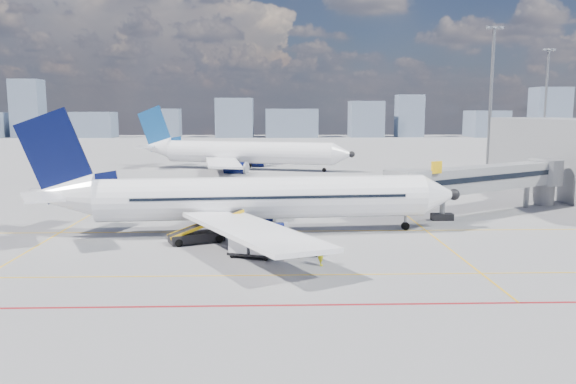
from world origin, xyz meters
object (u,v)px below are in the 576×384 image
at_px(main_aircraft, 245,199).
at_px(baggage_tug, 304,248).
at_px(belt_loader, 198,235).
at_px(second_aircraft, 240,153).
at_px(cargo_dolly, 252,244).
at_px(ramp_worker, 321,253).

relative_size(main_aircraft, baggage_tug, 18.83).
bearing_deg(belt_loader, main_aircraft, 17.84).
xyz_separation_m(second_aircraft, cargo_dolly, (4.31, -63.98, -2.16)).
relative_size(second_aircraft, baggage_tug, 19.83).
xyz_separation_m(main_aircraft, cargo_dolly, (0.86, -8.29, -2.16)).
relative_size(second_aircraft, ramp_worker, 22.22).
relative_size(baggage_tug, ramp_worker, 1.12).
distance_m(main_aircraft, cargo_dolly, 8.61).
xyz_separation_m(baggage_tug, ramp_worker, (1.10, -2.67, 0.30)).
bearing_deg(cargo_dolly, baggage_tug, 22.84).
distance_m(main_aircraft, ramp_worker, 12.47).
bearing_deg(belt_loader, ramp_worker, -60.12).
height_order(cargo_dolly, ramp_worker, cargo_dolly).
height_order(second_aircraft, ramp_worker, second_aircraft).
xyz_separation_m(belt_loader, ramp_worker, (9.81, -7.36, 0.25)).
bearing_deg(cargo_dolly, main_aircraft, 115.20).
distance_m(cargo_dolly, belt_loader, 6.83).
distance_m(baggage_tug, belt_loader, 9.90).
relative_size(belt_loader, ramp_worker, 3.46).
distance_m(second_aircraft, ramp_worker, 67.11).
distance_m(main_aircraft, second_aircraft, 55.80).
bearing_deg(baggage_tug, main_aircraft, 107.95).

